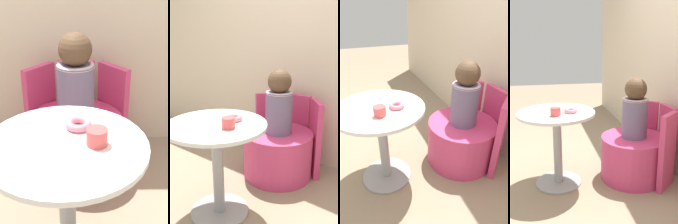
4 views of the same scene
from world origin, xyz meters
TOP-DOWN VIEW (x-y plane):
  - ground_plane at (0.00, 0.00)m, footprint 12.00×12.00m
  - back_wall at (0.00, 1.13)m, footprint 6.00×0.06m
  - round_table at (0.01, -0.05)m, footprint 0.68×0.68m
  - tub_chair at (0.03, 0.67)m, footprint 0.62×0.62m
  - booth_backrest at (0.03, 0.93)m, footprint 0.72×0.26m
  - child_figure at (0.03, 0.67)m, footprint 0.23×0.23m
  - donut at (0.06, 0.07)m, footprint 0.12×0.12m
  - cup at (0.13, -0.06)m, footprint 0.09×0.09m

SIDE VIEW (x-z plane):
  - ground_plane at x=0.00m, z-range 0.00..0.00m
  - tub_chair at x=0.03m, z-range 0.00..0.41m
  - booth_backrest at x=0.03m, z-range 0.00..0.70m
  - round_table at x=0.01m, z-range 0.15..0.84m
  - child_figure at x=0.03m, z-range 0.40..0.96m
  - donut at x=0.06m, z-range 0.69..0.72m
  - cup at x=0.13m, z-range 0.69..0.76m
  - back_wall at x=0.00m, z-range 0.00..2.40m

